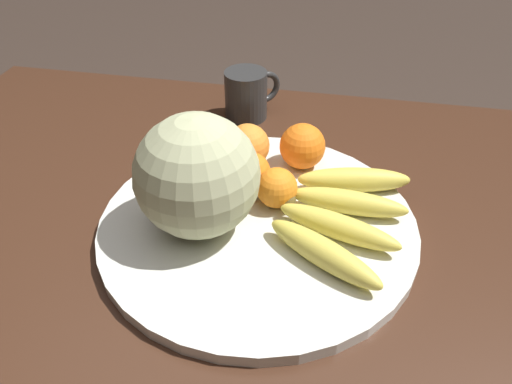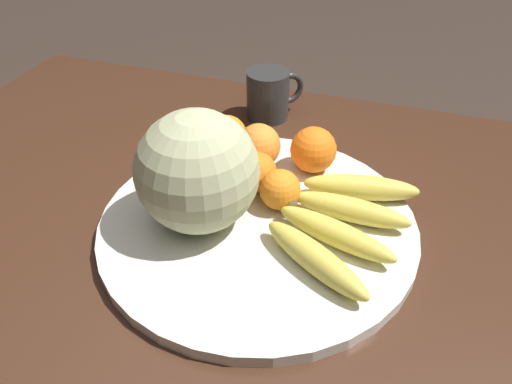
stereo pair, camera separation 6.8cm
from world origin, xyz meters
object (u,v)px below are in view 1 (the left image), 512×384
banana_bunch (341,213)px  orange_front_left (248,146)px  fruit_bowl (256,224)px  kitchen_table (252,298)px  produce_tag (229,181)px  melon (197,176)px  orange_back_left (213,137)px  ceramic_mug (247,94)px  orange_front_right (250,172)px  orange_top_small (277,188)px  orange_mid_center (302,146)px  orange_back_right (197,164)px

banana_bunch → orange_front_left: (0.16, -0.12, 0.02)m
fruit_bowl → kitchen_table: bearing=93.6°
fruit_bowl → produce_tag: bearing=-53.4°
melon → orange_front_left: melon is taller
fruit_bowl → orange_back_left: (0.10, -0.15, 0.04)m
fruit_bowl → ceramic_mug: (0.08, -0.32, 0.04)m
orange_front_right → orange_top_small: (-0.05, 0.03, -0.00)m
fruit_bowl → orange_top_small: orange_top_small is taller
fruit_bowl → orange_front_right: orange_front_right is taller
orange_top_small → melon: bearing=33.9°
orange_mid_center → produce_tag: orange_mid_center is taller
fruit_bowl → orange_back_right: bearing=-35.8°
banana_bunch → orange_mid_center: orange_mid_center is taller
banana_bunch → orange_back_right: size_ratio=4.59×
orange_front_right → orange_top_small: orange_front_right is taller
orange_top_small → kitchen_table: bearing=76.4°
orange_back_right → orange_front_right: bearing=173.5°
kitchen_table → orange_back_right: size_ratio=23.78×
banana_bunch → orange_back_left: orange_back_left is taller
banana_bunch → produce_tag: (0.18, -0.06, -0.02)m
orange_back_left → produce_tag: (-0.04, 0.07, -0.03)m
kitchen_table → orange_top_small: size_ratio=22.49×
orange_back_left → orange_back_right: bearing=84.0°
banana_bunch → orange_back_right: orange_back_right is taller
fruit_bowl → orange_mid_center: (-0.05, -0.15, 0.04)m
orange_back_left → produce_tag: 0.09m
orange_mid_center → orange_back_left: bearing=-1.7°
fruit_bowl → ceramic_mug: bearing=-75.9°
melon → banana_bunch: (-0.19, -0.04, -0.07)m
fruit_bowl → melon: size_ratio=2.69×
orange_front_right → melon: bearing=61.4°
produce_tag → ceramic_mug: ceramic_mug is taller
orange_mid_center → orange_top_small: bearing=77.6°
melon → orange_mid_center: melon is taller
banana_bunch → ceramic_mug: ceramic_mug is taller
melon → orange_back_left: size_ratio=2.54×
kitchen_table → orange_front_left: size_ratio=18.98×
kitchen_table → orange_top_small: bearing=-103.6°
fruit_bowl → orange_front_left: (0.04, -0.13, 0.04)m
ceramic_mug → banana_bunch: bearing=122.7°
fruit_bowl → orange_front_left: orange_front_left is taller
ceramic_mug → fruit_bowl: bearing=104.1°
produce_tag → ceramic_mug: bearing=-119.2°
orange_front_left → ceramic_mug: size_ratio=0.70×
orange_back_right → orange_top_small: 0.14m
banana_bunch → orange_top_small: 0.10m
orange_back_right → orange_top_small: orange_top_small is taller
orange_back_right → ceramic_mug: bearing=-96.7°
orange_mid_center → ceramic_mug: bearing=-54.0°
orange_front_left → orange_back_left: size_ratio=1.08×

